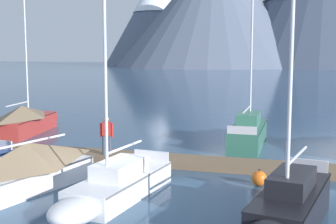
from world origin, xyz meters
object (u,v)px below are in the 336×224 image
(sailboat_far_berth, at_px, (249,131))
(person_on_dock, at_px, (107,133))
(sailboat_mid_dock_starboard, at_px, (114,186))
(sailboat_outer_slip, at_px, (288,209))
(sailboat_mid_dock_port, at_px, (13,172))
(sailboat_nearest_berth, at_px, (28,119))
(mooring_buoy_inner_mooring, at_px, (259,178))

(sailboat_far_berth, bearing_deg, person_on_dock, -130.73)
(sailboat_mid_dock_starboard, relative_size, sailboat_outer_slip, 0.91)
(sailboat_mid_dock_port, xyz_separation_m, person_on_dock, (0.63, 5.38, 0.47))
(sailboat_mid_dock_port, distance_m, person_on_dock, 5.44)
(sailboat_nearest_berth, distance_m, sailboat_outer_slip, 19.50)
(sailboat_mid_dock_port, distance_m, sailboat_far_berth, 12.86)
(sailboat_nearest_berth, bearing_deg, person_on_dock, -31.88)
(sailboat_mid_dock_port, relative_size, person_on_dock, 5.47)
(sailboat_far_berth, xyz_separation_m, person_on_dock, (-5.22, -6.06, 0.57))
(person_on_dock, height_order, mooring_buoy_inner_mooring, person_on_dock)
(sailboat_far_berth, relative_size, mooring_buoy_inner_mooring, 12.34)
(sailboat_nearest_berth, distance_m, sailboat_mid_dock_port, 12.79)
(sailboat_far_berth, distance_m, person_on_dock, 8.02)
(sailboat_mid_dock_port, height_order, mooring_buoy_inner_mooring, sailboat_mid_dock_port)
(sailboat_outer_slip, bearing_deg, sailboat_mid_dock_port, 178.47)
(mooring_buoy_inner_mooring, bearing_deg, sailboat_outer_slip, -71.69)
(sailboat_mid_dock_port, distance_m, sailboat_mid_dock_starboard, 3.49)
(sailboat_outer_slip, bearing_deg, sailboat_mid_dock_starboard, 170.93)
(sailboat_nearest_berth, relative_size, sailboat_mid_dock_port, 0.89)
(sailboat_outer_slip, relative_size, person_on_dock, 4.31)
(sailboat_far_berth, relative_size, sailboat_outer_slip, 1.06)
(sailboat_nearest_berth, relative_size, sailboat_mid_dock_starboard, 1.25)
(sailboat_mid_dock_starboard, relative_size, mooring_buoy_inner_mooring, 10.58)
(sailboat_mid_dock_port, relative_size, sailboat_mid_dock_starboard, 1.40)
(sailboat_mid_dock_starboard, height_order, sailboat_outer_slip, sailboat_outer_slip)
(sailboat_mid_dock_port, distance_m, mooring_buoy_inner_mooring, 8.50)
(sailboat_mid_dock_starboard, bearing_deg, sailboat_far_berth, 77.28)
(sailboat_nearest_berth, xyz_separation_m, mooring_buoy_inner_mooring, (14.97, -6.49, -0.54))
(sailboat_nearest_berth, distance_m, sailboat_far_berth, 13.33)
(sailboat_far_berth, bearing_deg, sailboat_mid_dock_port, -117.08)
(sailboat_mid_dock_starboard, distance_m, sailboat_far_berth, 11.08)
(sailboat_nearest_berth, distance_m, person_on_dock, 9.51)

